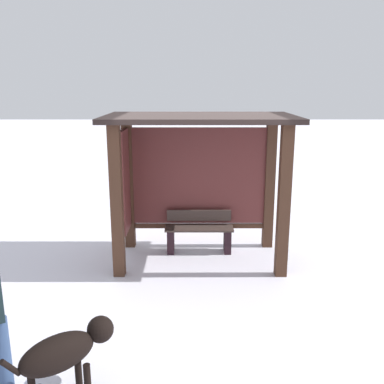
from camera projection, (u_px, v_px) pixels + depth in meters
The scene contains 4 objects.
ground_plane at pixel (200, 259), 7.45m from camera, with size 60.00×60.00×0.00m, color white.
bus_shelter at pixel (194, 161), 7.24m from camera, with size 3.06×1.75×2.48m.
bench_left_inside at pixel (200, 233), 7.71m from camera, with size 1.22×0.35×0.75m.
dog at pixel (66, 351), 4.02m from camera, with size 0.88×0.78×0.74m.
Camera 1 is at (-0.13, -6.94, 2.97)m, focal length 39.99 mm.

